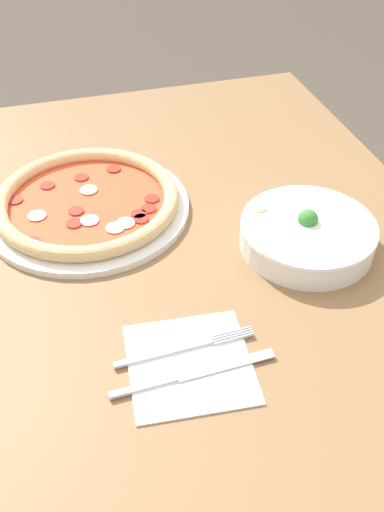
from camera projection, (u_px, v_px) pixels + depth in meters
ground_plane at (159, 477)px, 1.42m from camera, size 8.00×8.00×0.00m
dining_table at (145, 291)px, 0.99m from camera, size 1.13×1.01×0.75m
pizza at (87, 202)px, 0.99m from camera, size 0.35×0.35×0.04m
bowl at (307, 233)px, 0.91m from camera, size 0.22×0.22×0.07m
napkin at (190, 363)px, 0.74m from camera, size 0.17×0.17×0.00m
fork at (183, 348)px, 0.76m from camera, size 0.02×0.19×0.00m
knife at (187, 376)px, 0.72m from camera, size 0.02×0.22×0.01m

